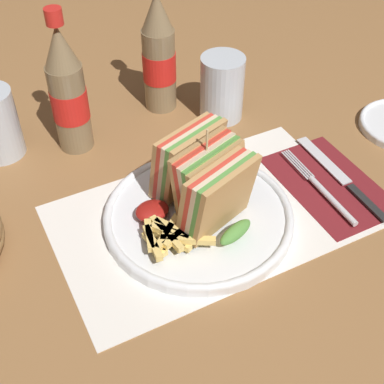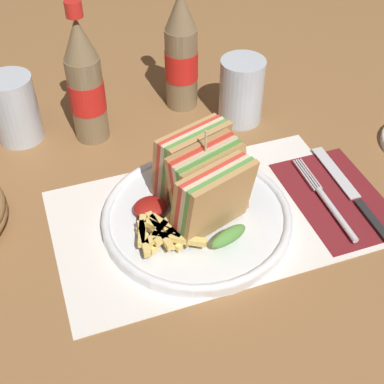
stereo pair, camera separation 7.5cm
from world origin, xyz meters
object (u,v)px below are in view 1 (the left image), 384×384
coke_bottle_far (159,55)px  glass_near (222,91)px  knife (342,178)px  club_sandwich (205,181)px  plate_main (198,216)px  coke_bottle_near (68,92)px  fork (325,192)px

coke_bottle_far → glass_near: 0.12m
knife → glass_near: 0.26m
club_sandwich → plate_main: bearing=-163.0°
club_sandwich → coke_bottle_far: (0.06, 0.29, 0.03)m
coke_bottle_near → coke_bottle_far: (0.17, 0.04, 0.00)m
knife → coke_bottle_near: 0.44m
plate_main → knife: plate_main is taller
club_sandwich → glass_near: (0.14, 0.21, -0.02)m
club_sandwich → coke_bottle_far: coke_bottle_far is taller
knife → glass_near: glass_near is taller
knife → glass_near: (-0.08, 0.24, 0.04)m
knife → coke_bottle_far: bearing=118.5°
fork → glass_near: 0.26m
coke_bottle_near → glass_near: coke_bottle_near is taller
club_sandwich → glass_near: bearing=55.2°
knife → fork: bearing=-160.3°
plate_main → club_sandwich: (0.01, 0.00, 0.06)m
plate_main → coke_bottle_near: coke_bottle_near is taller
plate_main → glass_near: glass_near is taller
plate_main → coke_bottle_far: 0.31m
plate_main → glass_near: 0.27m
club_sandwich → glass_near: size_ratio=1.60×
plate_main → coke_bottle_far: coke_bottle_far is taller
club_sandwich → coke_bottle_near: size_ratio=0.77×
fork → glass_near: glass_near is taller
fork → coke_bottle_far: size_ratio=0.77×
plate_main → coke_bottle_near: bearing=111.3°
plate_main → coke_bottle_far: bearing=75.4°
knife → coke_bottle_far: coke_bottle_far is taller
plate_main → knife: size_ratio=1.30×
plate_main → glass_near: size_ratio=2.36×
coke_bottle_near → coke_bottle_far: bearing=13.3°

